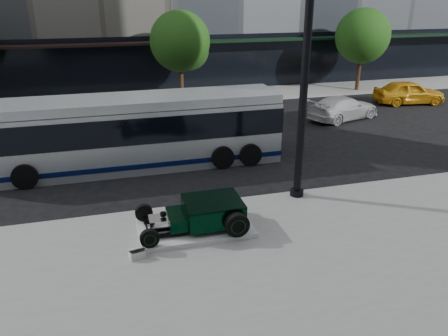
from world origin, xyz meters
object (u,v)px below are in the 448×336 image
object	(u,v)px
yellow_taxi	(409,92)
transit_bus	(135,131)
hot_rod	(206,212)
white_sedan	(343,108)
lamppost	(304,83)

from	to	relation	value
yellow_taxi	transit_bus	bearing A→B (deg)	117.55
transit_bus	hot_rod	bearing A→B (deg)	-76.16
hot_rod	transit_bus	size ratio (longest dim) A/B	0.27
hot_rod	white_sedan	size ratio (longest dim) A/B	0.71
hot_rod	transit_bus	distance (m)	6.46
white_sedan	yellow_taxi	xyz separation A→B (m)	(5.99, 2.21, 0.10)
transit_bus	white_sedan	bearing A→B (deg)	18.92
hot_rod	transit_bus	bearing A→B (deg)	103.84
hot_rod	yellow_taxi	bearing A→B (deg)	37.30
lamppost	transit_bus	size ratio (longest dim) A/B	0.72
white_sedan	yellow_taxi	size ratio (longest dim) A/B	1.03
transit_bus	yellow_taxi	bearing A→B (deg)	19.36
yellow_taxi	hot_rod	bearing A→B (deg)	135.49
transit_bus	yellow_taxi	xyz separation A→B (m)	(18.00, 6.32, -0.73)
hot_rod	white_sedan	xyz separation A→B (m)	(10.48, 10.34, -0.04)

